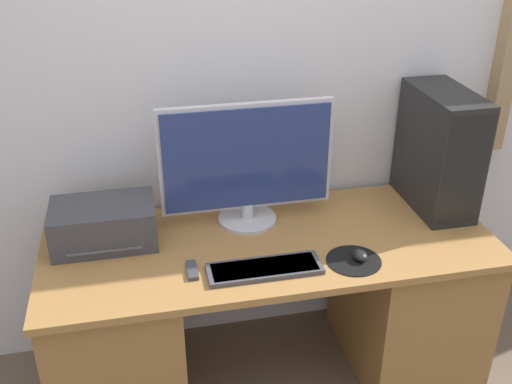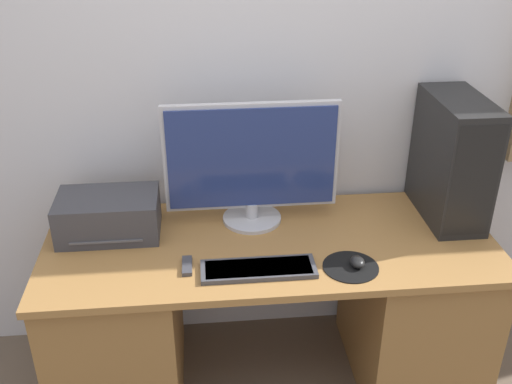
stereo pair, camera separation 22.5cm
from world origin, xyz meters
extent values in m
cube|color=silver|center=(0.00, 0.76, 1.35)|extent=(6.40, 0.05, 2.70)
cube|color=olive|center=(0.00, 0.35, 0.70)|extent=(1.78, 0.71, 0.03)
cube|color=olive|center=(-0.63, 0.35, 0.34)|extent=(0.50, 0.65, 0.68)
cube|color=olive|center=(0.63, 0.35, 0.34)|extent=(0.50, 0.65, 0.68)
cylinder|color=#B7B7BC|center=(-0.06, 0.53, 0.72)|extent=(0.24, 0.24, 0.02)
cylinder|color=#B7B7BC|center=(-0.06, 0.53, 0.76)|extent=(0.05, 0.05, 0.06)
cube|color=#B7B7BC|center=(-0.06, 0.54, 1.00)|extent=(0.70, 0.03, 0.45)
cube|color=navy|center=(-0.06, 0.52, 1.00)|extent=(0.67, 0.01, 0.42)
cube|color=#3D3D42|center=(-0.07, 0.16, 0.72)|extent=(0.42, 0.14, 0.02)
cube|color=#5B5B60|center=(-0.07, 0.16, 0.73)|extent=(0.39, 0.12, 0.01)
cylinder|color=black|center=(0.27, 0.15, 0.72)|extent=(0.21, 0.21, 0.00)
ellipsoid|color=black|center=(0.30, 0.15, 0.74)|extent=(0.05, 0.07, 0.04)
cube|color=black|center=(0.76, 0.50, 0.97)|extent=(0.20, 0.43, 0.51)
cube|color=black|center=(0.76, 0.29, 0.97)|extent=(0.18, 0.01, 0.46)
cube|color=#38383D|center=(-0.63, 0.48, 0.80)|extent=(0.40, 0.25, 0.17)
cube|color=#515156|center=(-0.63, 0.40, 0.75)|extent=(0.28, 0.11, 0.01)
cube|color=#38383D|center=(-0.33, 0.21, 0.72)|extent=(0.04, 0.11, 0.02)
camera|label=1|loc=(-0.47, -1.59, 1.99)|focal=42.00mm
camera|label=2|loc=(-0.25, -1.63, 1.99)|focal=42.00mm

